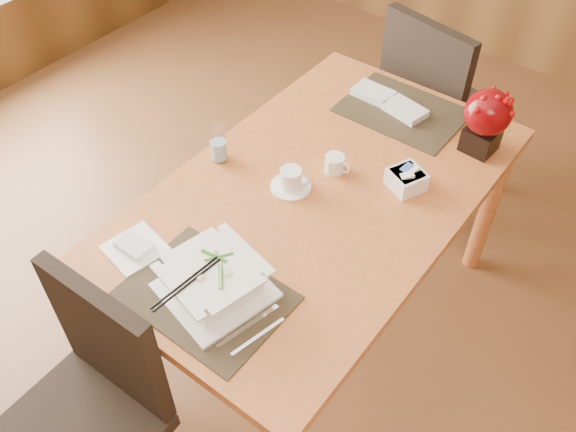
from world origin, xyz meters
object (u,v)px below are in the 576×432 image
Objects in this scene: creamer_jug at (335,164)px; near_chair at (91,399)px; coffee_cup at (291,180)px; dining_table at (318,211)px; berry_decor at (487,118)px; far_chair at (434,102)px; water_glass at (218,143)px; soup_setting at (214,281)px; bread_plate at (135,249)px; sugar_caddy at (406,179)px.

creamer_jug is 1.06m from near_chair.
dining_table is at bearing 30.50° from coffee_cup.
near_chair is (-0.48, -1.43, -0.37)m from berry_decor.
coffee_cup is 1.03m from far_chair.
water_glass is 1.64× the size of creamer_jug.
far_chair is (-0.04, 0.96, -0.11)m from dining_table.
soup_setting is (0.01, -0.52, 0.15)m from dining_table.
water_glass is 0.91m from near_chair.
coffee_cup is at bearing 67.67° from bread_plate.
water_glass is at bearing 103.30° from near_chair.
creamer_jug is 0.09× the size of far_chair.
creamer_jug is 0.36× the size of berry_decor.
berry_decor is at bearing 57.82° from dining_table.
berry_decor is at bearing 141.71° from far_chair.
berry_decor is at bearing 60.12° from bread_plate.
dining_table is 0.41m from water_glass.
bread_plate is (-0.27, -0.66, -0.03)m from creamer_jug.
far_chair reaches higher than creamer_jug.
far_chair is at bearing 108.78° from sugar_caddy.
coffee_cup is (-0.08, -0.05, 0.13)m from dining_table.
dining_table is 0.63m from bread_plate.
near_chair is at bearing 98.15° from far_chair.
bread_plate is at bearing -124.38° from sugar_caddy.
far_chair is (0.04, 1.01, -0.24)m from coffee_cup.
sugar_caddy reaches higher than creamer_jug.
sugar_caddy is 1.19m from near_chair.
dining_table is 14.02× the size of sugar_caddy.
creamer_jug is 0.81× the size of sugar_caddy.
sugar_caddy is at bearing 120.37° from far_chair.
dining_table is 9.39× the size of bread_plate.
coffee_cup is 0.55m from bread_plate.
bread_plate is at bearing -80.27° from water_glass.
water_glass reaches higher than sugar_caddy.
soup_setting is at bearing -88.67° from dining_table.
near_chair reaches higher than creamer_jug.
near_chair is at bearing -100.71° from soup_setting.
coffee_cup is at bearing -113.98° from creamer_jug.
coffee_cup is 0.71m from berry_decor.
berry_decor is at bearing 54.25° from coffee_cup.
creamer_jug is (-0.02, 0.11, 0.13)m from dining_table.
soup_setting is 0.36× the size of near_chair.
near_chair is (-0.37, -1.10, -0.27)m from sugar_caddy.
soup_setting is 0.59m from water_glass.
dining_table is 0.96m from far_chair.
soup_setting is 2.39× the size of coffee_cup.
berry_decor is 1.24m from bread_plate.
soup_setting is 3.07× the size of sugar_caddy.
creamer_jug is 0.72m from bread_plate.
dining_table is at bearing -139.09° from sugar_caddy.
dining_table is 17.31× the size of creamer_jug.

